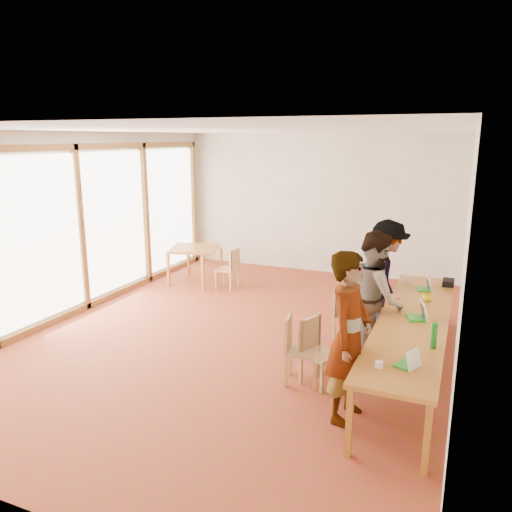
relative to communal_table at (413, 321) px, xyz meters
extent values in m
plane|color=#9B3925|center=(-2.50, 0.36, -0.70)|extent=(8.00, 8.00, 0.00)
cube|color=white|center=(-2.50, 4.36, 0.80)|extent=(6.00, 0.10, 3.00)
cube|color=white|center=(-2.50, -3.64, 0.80)|extent=(6.00, 0.10, 3.00)
cube|color=white|center=(0.50, 0.36, 0.80)|extent=(0.10, 8.00, 3.00)
cube|color=white|center=(-5.46, 0.36, 0.80)|extent=(0.10, 8.00, 3.00)
cube|color=white|center=(-2.50, 0.36, 2.32)|extent=(6.00, 8.00, 0.04)
cube|color=#C57F2B|center=(0.00, 0.00, 0.02)|extent=(0.80, 4.00, 0.05)
cube|color=#C57F2B|center=(-0.34, -1.94, -0.35)|extent=(0.06, 0.06, 0.70)
cube|color=#C57F2B|center=(-0.34, 1.94, -0.35)|extent=(0.06, 0.06, 0.70)
cube|color=#C57F2B|center=(0.34, -1.94, -0.35)|extent=(0.06, 0.06, 0.70)
cube|color=#C57F2B|center=(0.34, 1.94, -0.35)|extent=(0.06, 0.06, 0.70)
cube|color=#C57F2B|center=(-4.49, 2.47, 0.02)|extent=(0.90, 0.90, 0.05)
cube|color=#C57F2B|center=(-4.88, 2.08, -0.35)|extent=(0.05, 0.05, 0.70)
cube|color=#C57F2B|center=(-4.88, 2.86, -0.35)|extent=(0.05, 0.05, 0.70)
cube|color=#C57F2B|center=(-4.10, 2.08, -0.35)|extent=(0.05, 0.05, 0.70)
cube|color=#C57F2B|center=(-4.10, 2.86, -0.35)|extent=(0.05, 0.05, 0.70)
cube|color=tan|center=(-1.19, -0.71, -0.31)|extent=(0.45, 0.45, 0.04)
cube|color=tan|center=(-1.36, -0.75, -0.08)|extent=(0.11, 0.39, 0.41)
cube|color=tan|center=(-0.97, -0.69, -0.32)|extent=(0.50, 0.50, 0.04)
cube|color=tan|center=(-1.13, -0.62, -0.10)|extent=(0.18, 0.36, 0.39)
cube|color=tan|center=(-0.94, 0.68, -0.32)|extent=(0.41, 0.41, 0.04)
cube|color=tan|center=(-1.11, 0.70, -0.10)|extent=(0.08, 0.38, 0.39)
cube|color=tan|center=(-0.76, 1.33, -0.30)|extent=(0.49, 0.49, 0.04)
cube|color=tan|center=(-0.94, 1.28, -0.07)|extent=(0.14, 0.39, 0.42)
cube|color=tan|center=(-3.75, 2.42, -0.32)|extent=(0.39, 0.39, 0.04)
cube|color=tan|center=(-3.58, 2.41, -0.11)|extent=(0.05, 0.37, 0.39)
imported|color=gray|center=(-0.51, -1.28, 0.20)|extent=(0.51, 0.71, 1.81)
imported|color=gray|center=(-0.51, 0.18, 0.18)|extent=(0.92, 1.04, 1.76)
imported|color=gray|center=(-0.55, 1.34, 0.16)|extent=(0.95, 1.26, 1.72)
cube|color=green|center=(0.07, -1.40, 0.06)|extent=(0.23, 0.27, 0.02)
cube|color=white|center=(0.14, -1.43, 0.14)|extent=(0.14, 0.21, 0.18)
cube|color=green|center=(0.02, -0.03, 0.06)|extent=(0.26, 0.31, 0.03)
cube|color=white|center=(0.11, 0.00, 0.16)|extent=(0.15, 0.25, 0.22)
cube|color=green|center=(-0.01, 1.24, 0.06)|extent=(0.22, 0.27, 0.02)
cube|color=white|center=(0.07, 1.27, 0.14)|extent=(0.13, 0.22, 0.19)
imported|color=yellow|center=(0.10, 0.73, 0.10)|extent=(0.16, 0.16, 0.10)
cylinder|color=#177120|center=(0.28, -0.86, 0.19)|extent=(0.07, 0.07, 0.28)
cylinder|color=silver|center=(-0.27, 1.60, 0.09)|extent=(0.07, 0.07, 0.09)
cylinder|color=white|center=(-0.16, -1.54, 0.08)|extent=(0.08, 0.08, 0.06)
cube|color=#DB445C|center=(-0.28, 0.73, 0.05)|extent=(0.05, 0.10, 0.01)
cube|color=black|center=(0.32, 1.63, 0.09)|extent=(0.16, 0.26, 0.09)
camera|label=1|loc=(0.48, -6.05, 2.20)|focal=35.00mm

